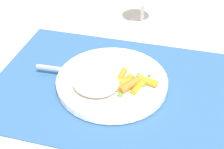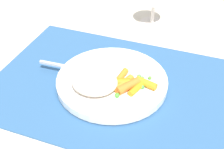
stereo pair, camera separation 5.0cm
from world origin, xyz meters
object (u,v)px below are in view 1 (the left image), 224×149
object	(u,v)px
carrot_portion	(129,82)
fork	(89,74)
rice_mound	(96,83)
plate	(112,81)

from	to	relation	value
carrot_portion	fork	world-z (taller)	carrot_portion
rice_mound	fork	xyz separation A→B (m)	(-0.03, 0.04, -0.01)
fork	plate	bearing A→B (deg)	2.74
carrot_portion	rice_mound	bearing A→B (deg)	-157.21
carrot_portion	plate	bearing A→B (deg)	160.52
rice_mound	carrot_portion	size ratio (longest dim) A/B	0.87
rice_mound	fork	distance (m)	0.05
carrot_portion	fork	size ratio (longest dim) A/B	0.53
carrot_portion	fork	xyz separation A→B (m)	(-0.09, 0.01, -0.00)
rice_mound	carrot_portion	bearing A→B (deg)	22.79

